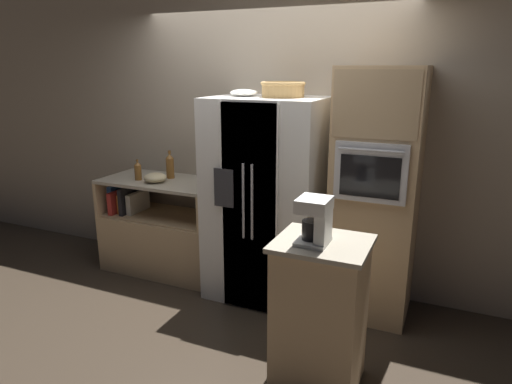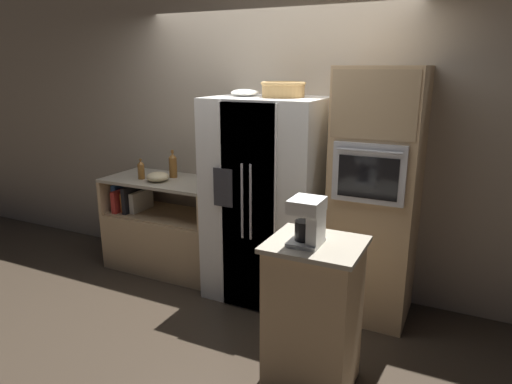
{
  "view_description": "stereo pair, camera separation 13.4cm",
  "coord_description": "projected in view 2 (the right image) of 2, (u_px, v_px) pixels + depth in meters",
  "views": [
    {
      "loc": [
        1.58,
        -3.44,
        2.01
      ],
      "look_at": [
        0.06,
        -0.0,
        0.97
      ],
      "focal_mm": 32.0,
      "sensor_mm": 36.0,
      "label": 1
    },
    {
      "loc": [
        1.71,
        -3.38,
        2.01
      ],
      "look_at": [
        0.06,
        -0.0,
        0.97
      ],
      "focal_mm": 32.0,
      "sensor_mm": 36.0,
      "label": 2
    }
  ],
  "objects": [
    {
      "name": "bottle_short",
      "position": [
        173.0,
        165.0,
        4.52
      ],
      "size": [
        0.08,
        0.08,
        0.28
      ],
      "color": "brown",
      "rests_on": "counter_left"
    },
    {
      "name": "mixing_bowl",
      "position": [
        158.0,
        177.0,
        4.39
      ],
      "size": [
        0.22,
        0.22,
        0.09
      ],
      "color": "beige",
      "rests_on": "counter_left"
    },
    {
      "name": "wicker_basket",
      "position": [
        283.0,
        89.0,
        3.7
      ],
      "size": [
        0.37,
        0.37,
        0.12
      ],
      "color": "tan",
      "rests_on": "refrigerator"
    },
    {
      "name": "bottle_tall",
      "position": [
        141.0,
        170.0,
        4.47
      ],
      "size": [
        0.07,
        0.07,
        0.2
      ],
      "color": "brown",
      "rests_on": "counter_left"
    },
    {
      "name": "ground_plane",
      "position": [
        250.0,
        293.0,
        4.19
      ],
      "size": [
        20.0,
        20.0,
        0.0
      ],
      "primitive_type": "plane",
      "color": "#382D23"
    },
    {
      "name": "wall_oven",
      "position": [
        375.0,
        197.0,
        3.61
      ],
      "size": [
        0.64,
        0.67,
        2.02
      ],
      "color": "tan",
      "rests_on": "ground_plane"
    },
    {
      "name": "fruit_bowl",
      "position": [
        245.0,
        93.0,
        3.86
      ],
      "size": [
        0.24,
        0.24,
        0.06
      ],
      "color": "white",
      "rests_on": "refrigerator"
    },
    {
      "name": "refrigerator",
      "position": [
        267.0,
        200.0,
        3.97
      ],
      "size": [
        0.97,
        0.77,
        1.76
      ],
      "color": "white",
      "rests_on": "ground_plane"
    },
    {
      "name": "counter_left",
      "position": [
        167.0,
        235.0,
        4.65
      ],
      "size": [
        1.2,
        0.63,
        0.94
      ],
      "color": "tan",
      "rests_on": "ground_plane"
    },
    {
      "name": "coffee_maker",
      "position": [
        310.0,
        220.0,
        2.66
      ],
      "size": [
        0.18,
        0.21,
        0.28
      ],
      "color": "white",
      "rests_on": "island_counter"
    },
    {
      "name": "wall_back",
      "position": [
        273.0,
        134.0,
        4.24
      ],
      "size": [
        12.0,
        0.06,
        2.8
      ],
      "color": "tan",
      "rests_on": "ground_plane"
    },
    {
      "name": "island_counter",
      "position": [
        313.0,
        315.0,
        2.87
      ],
      "size": [
        0.57,
        0.51,
        0.99
      ],
      "color": "tan",
      "rests_on": "ground_plane"
    }
  ]
}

